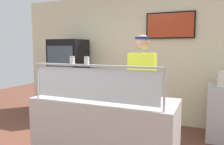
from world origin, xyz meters
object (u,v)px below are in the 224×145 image
pepper_flake_shaker (87,61)px  drink_fridge (69,79)px  pizza_tray (121,97)px  pizza_server (117,95)px  worker_figure (142,87)px  parmesan_shaker (72,61)px

pepper_flake_shaker → drink_fridge: 2.66m
pizza_tray → pepper_flake_shaker: bearing=-121.5°
pizza_tray → pizza_server: size_ratio=1.58×
pizza_tray → pizza_server: pizza_server is taller
pizza_server → worker_figure: 0.59m
parmesan_shaker → pizza_tray: bearing=43.1°
pepper_flake_shaker → worker_figure: worker_figure is taller
pizza_tray → pizza_server: bearing=-156.1°
worker_figure → drink_fridge: (-1.99, 1.06, -0.13)m
pizza_server → drink_fridge: bearing=131.3°
parmesan_shaker → drink_fridge: 2.55m
pizza_tray → pizza_server: 0.05m
parmesan_shaker → pepper_flake_shaker: (0.19, -0.00, -0.00)m
worker_figure → drink_fridge: size_ratio=1.00×
pepper_flake_shaker → pizza_tray: bearing=58.5°
worker_figure → drink_fridge: 2.26m
pepper_flake_shaker → worker_figure: bearing=69.2°
pizza_tray → parmesan_shaker: size_ratio=4.95×
worker_figure → parmesan_shaker: bearing=-119.9°
pepper_flake_shaker → drink_fridge: size_ratio=0.05×
pizza_server → drink_fridge: 2.46m
pizza_tray → parmesan_shaker: (-0.44, -0.41, 0.46)m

